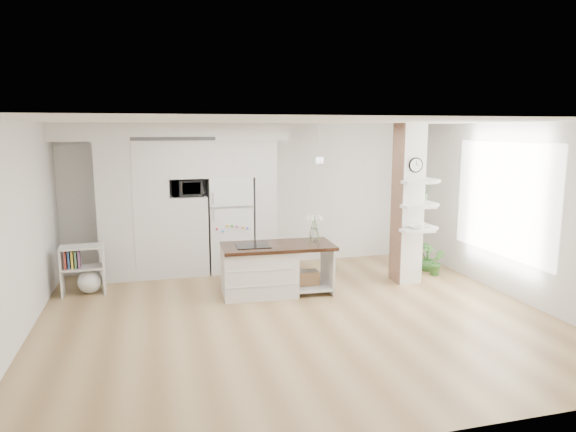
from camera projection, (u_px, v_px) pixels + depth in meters
name	position (u px, v px, depth m)	size (l,w,h in m)	color
floor	(297.00, 317.00, 7.19)	(7.00, 6.00, 0.01)	tan
room	(297.00, 185.00, 6.87)	(7.04, 6.04, 2.72)	white
cabinet_wall	(178.00, 191.00, 9.11)	(4.00, 0.71, 2.70)	silver
refrigerator	(230.00, 224.00, 9.46)	(0.78, 0.69, 1.75)	white
column	(414.00, 204.00, 8.64)	(0.69, 0.90, 2.70)	silver
window	(503.00, 200.00, 8.10)	(2.40, 2.40, 0.00)	white
pendant_light	(407.00, 163.00, 7.40)	(0.12, 0.12, 0.10)	white
kitchen_island	(266.00, 268.00, 8.14)	(1.80, 0.91, 1.36)	silver
bookshelf	(85.00, 273.00, 8.17)	(0.68, 0.42, 0.78)	silver
floor_plant_a	(437.00, 262.00, 9.20)	(0.27, 0.21, 0.48)	#37722D
floor_plant_b	(427.00, 257.00, 9.52)	(0.28, 0.28, 0.51)	#37722D
microwave	(188.00, 188.00, 9.10)	(0.54, 0.37, 0.30)	#2D2D2D
shelf_plant	(423.00, 192.00, 8.84)	(0.27, 0.23, 0.30)	#37722D
decor_bowl	(416.00, 227.00, 8.46)	(0.22, 0.22, 0.05)	white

